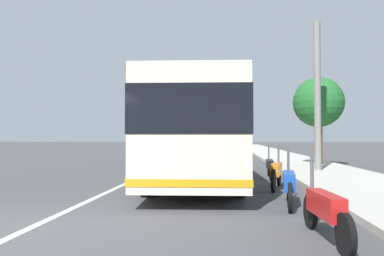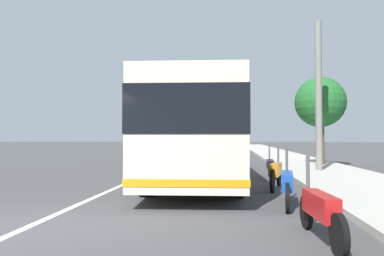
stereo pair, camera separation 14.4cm
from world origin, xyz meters
name	(u,v)px [view 1 (the left image)]	position (x,y,z in m)	size (l,w,h in m)	color
ground_plane	(27,229)	(0.00, 0.00, 0.00)	(220.00, 220.00, 0.00)	#424244
sidewalk_curb	(326,172)	(10.00, -7.46, 0.07)	(110.00, 3.60, 0.14)	#B2ADA3
lane_divider_line	(150,172)	(10.00, 0.00, 0.00)	(110.00, 0.16, 0.01)	silver
coach_bus	(197,130)	(7.35, -2.26, 1.78)	(11.67, 3.20, 3.12)	beige
motorcycle_angled	(325,210)	(-0.22, -4.78, 0.45)	(2.07, 0.32, 1.23)	black
motorcycle_by_tree	(289,184)	(2.61, -4.73, 0.47)	(2.21, 0.41, 1.26)	black
motorcycle_far_end	(276,173)	(5.32, -4.80, 0.48)	(2.19, 0.60, 1.28)	black
motorcycle_mid_row	(270,166)	(8.23, -4.94, 0.45)	(2.21, 0.32, 1.23)	black
car_far_distant	(178,144)	(36.22, 2.23, 0.69)	(4.62, 1.97, 1.47)	gold
car_behind_bus	(168,145)	(31.24, 2.61, 0.74)	(4.68, 2.03, 1.57)	silver
roadside_tree_mid_block	(318,103)	(13.64, -8.06, 3.30)	(2.58, 2.58, 4.63)	brown
utility_pole	(317,97)	(10.22, -7.19, 3.24)	(0.28, 0.28, 6.48)	slate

